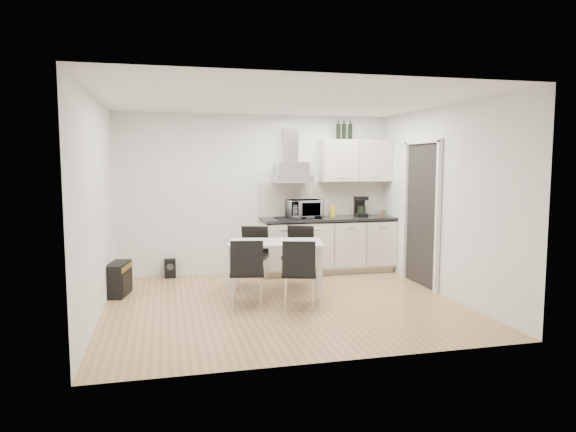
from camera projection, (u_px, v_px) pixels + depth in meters
name	position (u px, v px, depth m)	size (l,w,h in m)	color
ground	(284.00, 304.00, 6.65)	(4.50, 4.50, 0.00)	tan
wall_back	(256.00, 194.00, 8.45)	(4.50, 0.10, 2.60)	white
wall_front	(334.00, 222.00, 4.58)	(4.50, 0.10, 2.60)	white
wall_left	(96.00, 208.00, 6.00)	(0.10, 4.00, 2.60)	white
wall_right	(443.00, 201.00, 7.04)	(0.10, 4.00, 2.60)	white
ceiling	(284.00, 100.00, 6.38)	(4.50, 4.50, 0.00)	white
doorway	(421.00, 215.00, 7.59)	(0.08, 1.04, 2.10)	white
kitchenette	(330.00, 222.00, 8.52)	(2.22, 0.64, 2.52)	beige
dining_table	(276.00, 248.00, 7.00)	(1.39, 0.97, 0.75)	white
chair_far_left	(252.00, 257.00, 7.51)	(0.44, 0.50, 0.88)	black
chair_far_right	(298.00, 257.00, 7.56)	(0.44, 0.50, 0.88)	black
chair_near_left	(247.00, 273.00, 6.45)	(0.44, 0.50, 0.88)	black
chair_near_right	(299.00, 274.00, 6.40)	(0.44, 0.50, 0.88)	black
guitar_amp	(119.00, 279.00, 7.06)	(0.34, 0.58, 0.45)	black
floor_speaker	(170.00, 268.00, 8.15)	(0.18, 0.16, 0.29)	black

